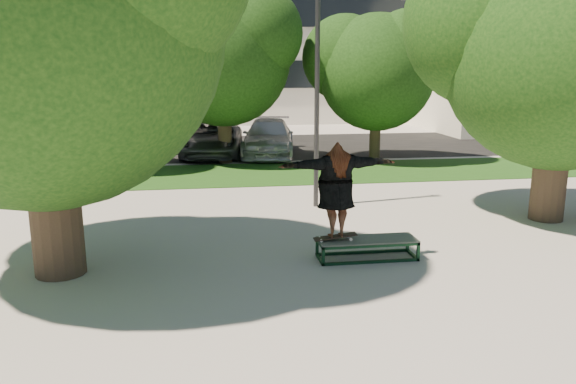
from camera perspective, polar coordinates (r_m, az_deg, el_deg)
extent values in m
plane|color=#A59E98|center=(9.31, 2.74, -9.07)|extent=(120.00, 120.00, 0.00)
cube|color=#1E4714|center=(18.51, 0.14, 1.94)|extent=(30.00, 4.00, 0.02)
cube|color=black|center=(24.78, -4.40, 4.61)|extent=(40.00, 8.00, 0.01)
cylinder|color=#38281E|center=(9.98, -22.77, 1.01)|extent=(0.84, 0.84, 3.20)
sphere|color=#0F350E|center=(9.83, -24.03, 15.26)|extent=(5.80, 5.80, 5.80)
cylinder|color=#38281E|center=(13.96, 25.22, 3.43)|extent=(0.76, 0.76, 3.00)
sphere|color=#0F350E|center=(13.83, 26.13, 12.79)|extent=(5.20, 5.20, 5.20)
sphere|color=#0F350E|center=(13.87, 19.90, 16.00)|extent=(3.90, 3.90, 3.90)
cylinder|color=#38281E|center=(20.17, -22.24, 5.89)|extent=(0.44, 0.44, 2.80)
sphere|color=black|center=(20.07, -22.74, 11.73)|extent=(4.40, 4.40, 4.40)
sphere|color=black|center=(21.00, -25.41, 13.00)|extent=(3.30, 3.30, 3.30)
sphere|color=black|center=(19.44, -20.34, 14.19)|extent=(3.08, 3.08, 3.08)
cylinder|color=#38281E|center=(20.59, -6.46, 7.13)|extent=(0.50, 0.50, 3.00)
sphere|color=black|center=(20.50, -6.62, 13.32)|extent=(4.80, 4.80, 4.80)
sphere|color=black|center=(21.23, -10.08, 14.81)|extent=(3.60, 3.60, 3.60)
sphere|color=black|center=(20.11, -3.44, 15.79)|extent=(3.36, 3.36, 3.36)
cylinder|color=#38281E|center=(21.03, 8.85, 6.63)|extent=(0.40, 0.40, 2.60)
sphere|color=black|center=(20.92, 9.03, 11.89)|extent=(4.20, 4.20, 4.20)
sphere|color=black|center=(21.25, 5.79, 13.41)|extent=(3.15, 3.15, 3.15)
sphere|color=black|center=(20.83, 12.01, 13.80)|extent=(2.94, 2.94, 2.94)
cylinder|color=#2D2D30|center=(13.76, 2.97, 10.78)|extent=(0.12, 0.12, 6.00)
cube|color=black|center=(33.43, -9.10, 11.71)|extent=(27.60, 0.12, 1.60)
cube|color=black|center=(33.57, -9.31, 17.69)|extent=(27.60, 0.12, 1.60)
cube|color=white|center=(36.30, 25.10, 12.35)|extent=(15.00, 10.00, 8.00)
cube|color=#475147|center=(10.35, 8.06, -4.80)|extent=(1.80, 0.60, 0.03)
cylinder|color=white|center=(10.06, 3.41, -4.96)|extent=(0.06, 0.03, 0.06)
cylinder|color=white|center=(10.21, 3.23, -4.69)|extent=(0.06, 0.03, 0.06)
cylinder|color=white|center=(10.18, 6.40, -4.80)|extent=(0.06, 0.03, 0.06)
cylinder|color=white|center=(10.33, 6.17, -4.54)|extent=(0.06, 0.03, 0.06)
cube|color=black|center=(10.18, 4.82, -4.53)|extent=(0.78, 0.20, 0.10)
imported|color=brown|center=(9.96, 4.91, 0.23)|extent=(2.14, 0.72, 1.71)
imported|color=#ABACB0|center=(23.05, -24.34, 4.54)|extent=(2.18, 4.01, 1.30)
imported|color=black|center=(24.55, -9.96, 5.90)|extent=(1.97, 4.09, 1.29)
imported|color=#55565A|center=(22.29, -7.72, 5.37)|extent=(2.68, 5.02, 1.34)
imported|color=silver|center=(22.29, -2.00, 5.54)|extent=(2.65, 5.04, 1.39)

